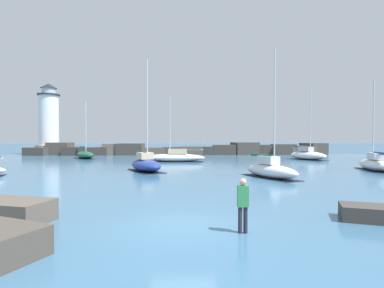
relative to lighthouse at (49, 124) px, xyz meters
name	(u,v)px	position (x,y,z in m)	size (l,w,h in m)	color
ground_plane	(184,226)	(24.74, -48.32, -5.92)	(600.00, 600.00, 0.00)	#3D6B8E
open_sea_beyond	(177,146)	(24.74, 58.51, -5.92)	(400.00, 116.00, 0.01)	#2D5B7F
breakwater_jetty	(185,150)	(26.14, -1.36, -4.99)	(57.71, 6.42, 2.36)	#423D38
lighthouse	(49,124)	(0.00, 0.00, 0.00)	(4.80, 4.80, 13.67)	gray
foreground_rocks	(99,227)	(22.06, -49.57, -5.54)	(18.32, 7.05, 0.83)	#4C443D
sailboat_moored_0	(146,164)	(21.56, -30.34, -5.23)	(4.30, 5.88, 10.55)	navy
sailboat_moored_1	(375,164)	(43.87, -30.83, -5.27)	(3.03, 5.85, 9.06)	silver
sailboat_moored_2	(175,157)	(24.28, -18.78, -5.29)	(8.31, 3.00, 8.91)	white
sailboat_moored_4	(307,155)	(43.71, -16.14, -5.20)	(4.80, 6.43, 10.22)	white
sailboat_moored_5	(270,169)	(31.98, -35.51, -5.26)	(3.87, 5.95, 10.16)	white
sailboat_moored_6	(85,155)	(10.33, -11.82, -5.33)	(4.73, 5.67, 8.84)	#195138
mooring_buoy_orange_near	(277,167)	(34.24, -30.47, -5.59)	(0.67, 0.67, 0.87)	#EA5914
person_on_rocks	(243,202)	(26.66, -49.24, -4.90)	(0.36, 0.24, 1.82)	#282833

